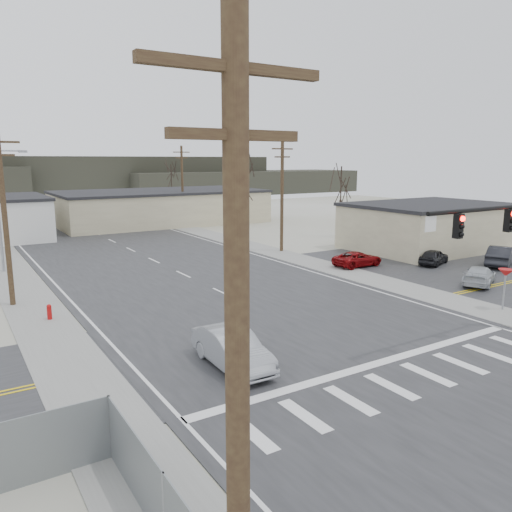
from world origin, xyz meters
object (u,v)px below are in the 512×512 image
(sedan_crossing, at_px, (232,348))
(car_parked_dark_a, at_px, (434,257))
(fire_hydrant, at_px, (49,312))
(car_parked_dark_b, at_px, (501,256))
(car_far_b, at_px, (36,210))
(car_parked_silver, at_px, (479,276))
(car_parked_red, at_px, (358,259))
(car_far_a, at_px, (81,221))

(sedan_crossing, distance_m, car_parked_dark_a, 25.09)
(fire_hydrant, distance_m, car_parked_dark_b, 32.98)
(car_far_b, distance_m, car_parked_silver, 65.30)
(car_parked_red, bearing_deg, sedan_crossing, 122.03)
(car_far_b, distance_m, car_parked_dark_a, 60.53)
(fire_hydrant, bearing_deg, car_far_a, 74.74)
(sedan_crossing, distance_m, car_parked_silver, 20.85)
(car_far_b, xyz_separation_m, car_parked_dark_a, (20.84, -56.82, -0.08))
(car_parked_dark_a, bearing_deg, car_parked_dark_b, -147.21)
(fire_hydrant, height_order, sedan_crossing, sedan_crossing)
(car_parked_dark_b, height_order, car_parked_silver, car_parked_dark_b)
(fire_hydrant, height_order, car_parked_silver, car_parked_silver)
(fire_hydrant, distance_m, sedan_crossing, 11.52)
(sedan_crossing, height_order, car_parked_dark_a, sedan_crossing)
(car_far_a, bearing_deg, car_parked_red, 117.30)
(fire_hydrant, xyz_separation_m, sedan_crossing, (5.15, -10.30, 0.35))
(car_parked_red, xyz_separation_m, car_parked_silver, (2.80, -8.65, 0.03))
(fire_hydrant, distance_m, car_far_b, 56.04)
(car_far_a, relative_size, car_parked_silver, 1.14)
(car_parked_red, relative_size, car_parked_dark_b, 0.87)
(sedan_crossing, height_order, car_parked_silver, sedan_crossing)
(fire_hydrant, relative_size, car_parked_silver, 0.21)
(car_parked_red, xyz_separation_m, car_parked_dark_a, (5.60, -2.72, 0.04))
(car_parked_dark_b, relative_size, car_parked_silver, 1.13)
(car_parked_red, bearing_deg, fire_hydrant, 92.25)
(fire_hydrant, distance_m, car_parked_silver, 26.78)
(car_parked_dark_b, distance_m, car_parked_silver, 7.46)
(car_parked_silver, bearing_deg, car_far_b, -10.60)
(car_parked_dark_a, bearing_deg, car_parked_red, 43.97)
(car_parked_dark_a, relative_size, car_parked_silver, 0.86)
(car_far_a, distance_m, car_parked_red, 37.72)
(car_far_a, bearing_deg, fire_hydrant, 81.99)
(fire_hydrant, height_order, car_parked_red, car_parked_red)
(car_far_b, bearing_deg, sedan_crossing, -90.02)
(car_far_a, xyz_separation_m, car_parked_dark_b, (22.63, -41.25, 0.08))
(car_far_a, height_order, car_parked_dark_b, car_parked_dark_b)
(car_parked_red, distance_m, car_parked_dark_b, 11.31)
(sedan_crossing, bearing_deg, fire_hydrant, 117.81)
(car_parked_dark_b, bearing_deg, sedan_crossing, 77.22)
(fire_hydrant, bearing_deg, car_parked_silver, -15.72)
(car_parked_dark_a, bearing_deg, fire_hydrant, 67.22)
(fire_hydrant, xyz_separation_m, car_parked_silver, (25.78, -7.25, 0.19))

